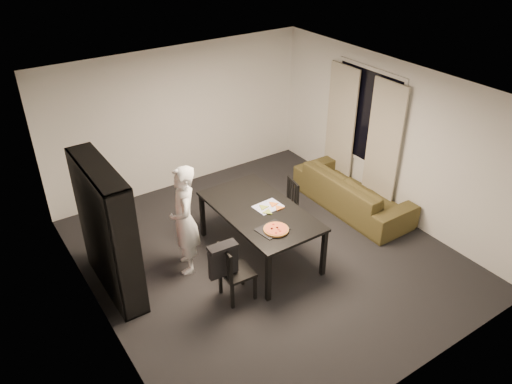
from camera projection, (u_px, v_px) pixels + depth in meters
room at (268, 181)px, 7.00m from camera, size 5.01×5.51×2.61m
window_pane at (367, 116)px, 8.51m from camera, size 0.02×1.40×1.60m
window_frame at (366, 116)px, 8.51m from camera, size 0.03×1.52×1.72m
curtain_left at (383, 147)px, 8.28m from camera, size 0.03×0.70×2.25m
curtain_right at (340, 126)px, 9.02m from camera, size 0.03×0.70×2.25m
bookshelf at (108, 230)px, 6.57m from camera, size 0.35×1.50×1.90m
dining_table at (260, 214)px, 7.32m from camera, size 1.07×1.92×0.80m
chair_left at (232, 269)px, 6.59m from camera, size 0.43×0.43×0.87m
chair_right at (287, 201)px, 8.12m from camera, size 0.45×0.45×0.83m
draped_jacket at (223, 259)px, 6.42m from camera, size 0.41×0.19×0.48m
person at (184, 220)px, 6.99m from camera, size 0.59×0.71×1.66m
baking_tray at (272, 229)px, 6.84m from camera, size 0.44×0.37×0.01m
pepperoni_pizza at (276, 229)px, 6.80m from camera, size 0.35×0.35×0.03m
kitchen_towel at (268, 207)px, 7.34m from camera, size 0.42×0.33×0.01m
pizza_slices at (271, 208)px, 7.29m from camera, size 0.46×0.43×0.01m
sofa at (353, 191)px, 8.66m from camera, size 0.88×2.24×0.66m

